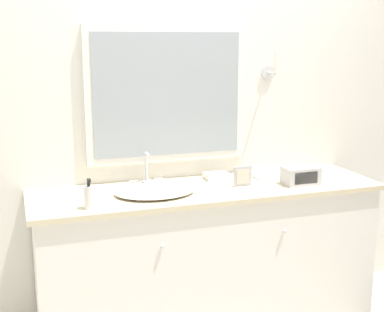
% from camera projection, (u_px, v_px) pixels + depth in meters
% --- Properties ---
extents(wall_back, '(8.00, 0.18, 2.55)m').
position_uv_depth(wall_back, '(190.00, 116.00, 3.43)').
color(wall_back, white).
rests_on(wall_back, ground_plane).
extents(vanity_counter, '(2.11, 0.60, 0.89)m').
position_uv_depth(vanity_counter, '(207.00, 257.00, 3.30)').
color(vanity_counter, white).
rests_on(vanity_counter, ground_plane).
extents(sink_basin, '(0.47, 0.41, 0.21)m').
position_uv_depth(sink_basin, '(154.00, 190.00, 3.08)').
color(sink_basin, silver).
rests_on(sink_basin, vanity_counter).
extents(soap_bottle, '(0.06, 0.06, 0.16)m').
position_uv_depth(soap_bottle, '(89.00, 197.00, 2.79)').
color(soap_bottle, white).
rests_on(soap_bottle, vanity_counter).
extents(appliance_box, '(0.22, 0.13, 0.11)m').
position_uv_depth(appliance_box, '(301.00, 175.00, 3.27)').
color(appliance_box, '#BCBCC1').
rests_on(appliance_box, vanity_counter).
extents(picture_frame, '(0.11, 0.01, 0.12)m').
position_uv_depth(picture_frame, '(243.00, 176.00, 3.22)').
color(picture_frame, '#B2B2B7').
rests_on(picture_frame, vanity_counter).
extents(hand_towel_near_sink, '(0.15, 0.11, 0.04)m').
position_uv_depth(hand_towel_near_sink, '(217.00, 176.00, 3.41)').
color(hand_towel_near_sink, white).
rests_on(hand_towel_near_sink, vanity_counter).
extents(metal_tray, '(0.19, 0.10, 0.01)m').
position_uv_depth(metal_tray, '(268.00, 176.00, 3.45)').
color(metal_tray, silver).
rests_on(metal_tray, vanity_counter).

